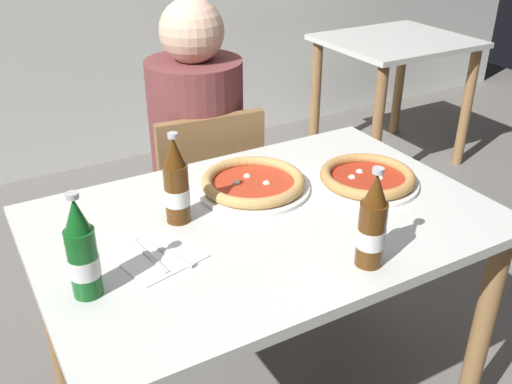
# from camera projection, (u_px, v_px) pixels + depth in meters

# --- Properties ---
(dining_table_main) EXTENTS (1.20, 0.80, 0.75)m
(dining_table_main) POSITION_uv_depth(u_px,v_px,m) (265.00, 252.00, 1.59)
(dining_table_main) COLOR silver
(dining_table_main) RESTS_ON ground_plane
(chair_behind_table) EXTENTS (0.44, 0.44, 0.85)m
(chair_behind_table) POSITION_uv_depth(u_px,v_px,m) (204.00, 200.00, 2.17)
(chair_behind_table) COLOR olive
(chair_behind_table) RESTS_ON ground_plane
(diner_seated) EXTENTS (0.34, 0.34, 1.21)m
(diner_seated) POSITION_uv_depth(u_px,v_px,m) (199.00, 170.00, 2.16)
(diner_seated) COLOR #2D3342
(diner_seated) RESTS_ON ground_plane
(dining_table_background) EXTENTS (0.80, 0.70, 0.75)m
(dining_table_background) POSITION_uv_depth(u_px,v_px,m) (394.00, 66.00, 3.37)
(dining_table_background) COLOR silver
(dining_table_background) RESTS_ON ground_plane
(pizza_margherita_near) EXTENTS (0.30, 0.30, 0.04)m
(pizza_margherita_near) POSITION_uv_depth(u_px,v_px,m) (367.00, 178.00, 1.69)
(pizza_margherita_near) COLOR white
(pizza_margherita_near) RESTS_ON dining_table_main
(pizza_marinara_far) EXTENTS (0.33, 0.33, 0.04)m
(pizza_marinara_far) POSITION_uv_depth(u_px,v_px,m) (253.00, 183.00, 1.66)
(pizza_marinara_far) COLOR white
(pizza_marinara_far) RESTS_ON dining_table_main
(beer_bottle_left) EXTENTS (0.07, 0.07, 0.25)m
(beer_bottle_left) POSITION_uv_depth(u_px,v_px,m) (372.00, 225.00, 1.30)
(beer_bottle_left) COLOR #512D0F
(beer_bottle_left) RESTS_ON dining_table_main
(beer_bottle_center) EXTENTS (0.07, 0.07, 0.25)m
(beer_bottle_center) POSITION_uv_depth(u_px,v_px,m) (82.00, 253.00, 1.20)
(beer_bottle_center) COLOR #14591E
(beer_bottle_center) RESTS_ON dining_table_main
(beer_bottle_right) EXTENTS (0.07, 0.07, 0.25)m
(beer_bottle_right) POSITION_uv_depth(u_px,v_px,m) (176.00, 185.00, 1.47)
(beer_bottle_right) COLOR #512D0F
(beer_bottle_right) RESTS_ON dining_table_main
(napkin_with_cutlery) EXTENTS (0.22, 0.22, 0.01)m
(napkin_with_cutlery) POSITION_uv_depth(u_px,v_px,m) (157.00, 255.00, 1.37)
(napkin_with_cutlery) COLOR white
(napkin_with_cutlery) RESTS_ON dining_table_main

